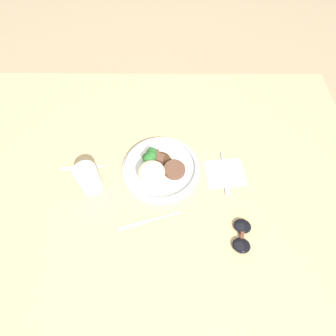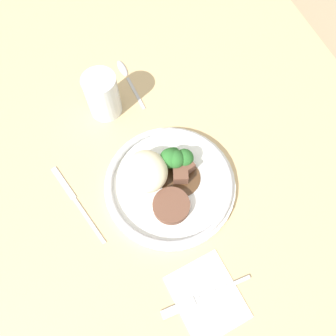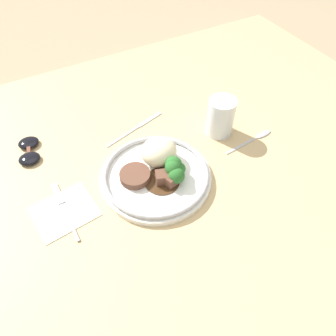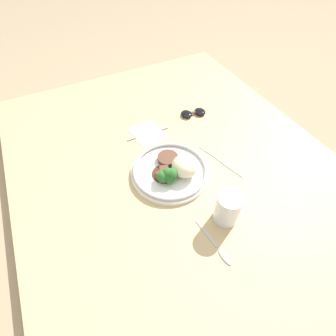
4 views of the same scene
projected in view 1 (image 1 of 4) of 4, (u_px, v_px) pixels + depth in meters
ground_plane at (150, 184)px, 0.95m from camera, size 8.00×8.00×0.00m
dining_table at (150, 182)px, 0.94m from camera, size 1.55×1.12×0.04m
napkin at (225, 173)px, 0.93m from camera, size 0.15×0.13×0.00m
plate at (159, 167)px, 0.92m from camera, size 0.27×0.27×0.08m
juice_glass at (89, 179)px, 0.86m from camera, size 0.07×0.07×0.11m
fork at (225, 177)px, 0.92m from camera, size 0.02×0.18×0.00m
knife at (147, 221)px, 0.84m from camera, size 0.20×0.07×0.00m
spoon at (73, 168)px, 0.94m from camera, size 0.16×0.03×0.01m
sunglasses at (242, 236)px, 0.80m from camera, size 0.07×0.12×0.02m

